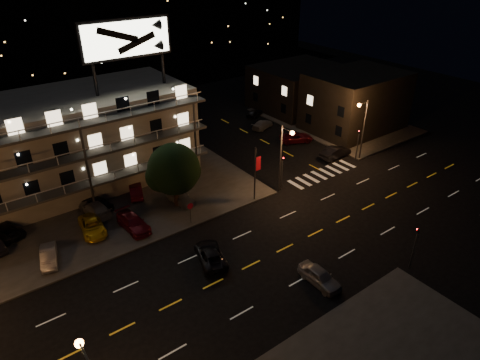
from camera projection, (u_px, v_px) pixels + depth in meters
ground at (268, 256)px, 38.77m from camera, size 140.00×140.00×0.00m
curb_nw at (47, 209)px, 45.50m from camera, size 44.00×24.00×0.15m
curb_ne at (332, 120)px, 68.38m from camera, size 16.00×24.00×0.15m
motel at (65, 143)px, 47.77m from camera, size 28.00×13.80×18.10m
side_bldg_front at (355, 101)px, 63.54m from camera, size 14.06×10.00×8.50m
side_bldg_back at (299, 87)px, 72.33m from camera, size 14.06×12.00×7.00m
hill_backdrop at (5, 26)px, 78.38m from camera, size 120.00×25.00×24.00m
streetlight_nc at (283, 153)px, 46.35m from camera, size 0.44×1.92×8.00m
streetlight_ne at (363, 124)px, 53.70m from camera, size 1.92×0.44×8.00m
signal_nw at (282, 169)px, 48.17m from camera, size 0.20×0.27×4.60m
signal_sw at (415, 244)px, 36.23m from camera, size 0.20×0.27×4.60m
signal_ne at (358, 141)px, 54.93m from camera, size 0.27×0.20×4.60m
banner_north at (256, 172)px, 45.65m from camera, size 0.83×0.16×6.40m
stop_sign at (190, 210)px, 42.39m from camera, size 0.91×0.11×2.61m
tree at (174, 171)px, 43.98m from camera, size 5.65×5.44×7.12m
lot_car_1 at (49, 256)px, 37.58m from camera, size 2.20×3.95×1.23m
lot_car_2 at (92, 226)px, 41.55m from camera, size 2.72×4.79×1.26m
lot_car_3 at (133, 223)px, 42.00m from camera, size 2.24×4.82×1.36m
lot_car_4 at (180, 197)px, 46.24m from camera, size 2.00×3.97×1.30m
lot_car_6 at (2, 230)px, 40.95m from camera, size 3.74×5.35×1.36m
lot_car_7 at (95, 208)px, 44.27m from camera, size 2.56×4.90×1.36m
lot_car_8 at (96, 203)px, 45.15m from camera, size 2.91×4.41×1.39m
lot_car_9 at (136, 190)px, 47.53m from camera, size 2.55×4.08×1.27m
side_car_0 at (335, 152)px, 56.25m from camera, size 4.66×1.70×1.53m
side_car_1 at (296, 137)px, 60.79m from camera, size 5.23×3.92×1.32m
side_car_2 at (262, 124)px, 65.27m from camera, size 4.54×3.01×1.22m
side_car_3 at (255, 113)px, 69.70m from camera, size 3.89×2.81×1.23m
road_car_east at (320, 277)px, 35.40m from camera, size 1.66×4.08×1.38m
road_car_west at (210, 255)px, 37.96m from camera, size 3.43×5.14×1.31m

